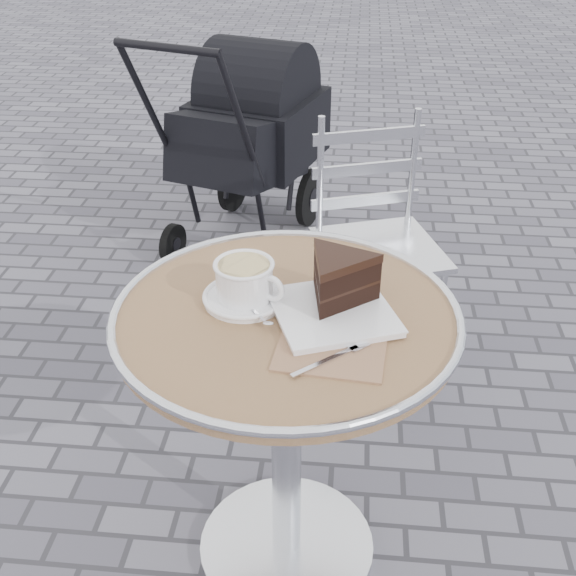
# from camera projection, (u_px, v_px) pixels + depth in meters

# --- Properties ---
(ground) EXTENTS (80.00, 80.00, 0.00)m
(ground) POSITION_uv_depth(u_px,v_px,m) (287.00, 549.00, 1.85)
(ground) COLOR slate
(ground) RESTS_ON ground
(cafe_table) EXTENTS (0.72, 0.72, 0.74)m
(cafe_table) POSITION_uv_depth(u_px,v_px,m) (286.00, 376.00, 1.55)
(cafe_table) COLOR silver
(cafe_table) RESTS_ON ground
(cappuccino_set) EXTENTS (0.17, 0.19, 0.09)m
(cappuccino_set) POSITION_uv_depth(u_px,v_px,m) (245.00, 285.00, 1.48)
(cappuccino_set) COLOR white
(cappuccino_set) RESTS_ON cafe_table
(cake_plate_set) EXTENTS (0.29, 0.37, 0.12)m
(cake_plate_set) POSITION_uv_depth(u_px,v_px,m) (337.00, 286.00, 1.44)
(cake_plate_set) COLOR #966B52
(cake_plate_set) RESTS_ON cafe_table
(bistro_chair) EXTENTS (0.48, 0.48, 0.83)m
(bistro_chair) POSITION_uv_depth(u_px,v_px,m) (372.00, 214.00, 2.35)
(bistro_chair) COLOR silver
(bistro_chair) RESTS_ON ground
(baby_stroller) EXTENTS (0.69, 1.03, 0.99)m
(baby_stroller) POSITION_uv_depth(u_px,v_px,m) (248.00, 144.00, 3.10)
(baby_stroller) COLOR black
(baby_stroller) RESTS_ON ground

